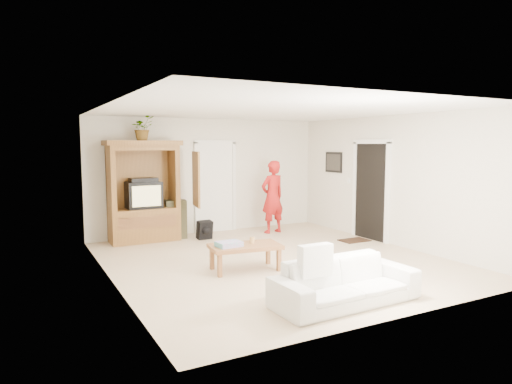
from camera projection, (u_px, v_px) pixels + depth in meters
floor at (274, 260)px, 7.99m from camera, size 6.00×6.00×0.00m
ceiling at (275, 110)px, 7.72m from camera, size 6.00×6.00×0.00m
wall_back at (209, 176)px, 10.48m from camera, size 5.50×0.00×5.50m
wall_front at (407, 208)px, 5.22m from camera, size 5.50×0.00×5.50m
wall_left at (110, 195)px, 6.57m from camera, size 0.00×6.00×6.00m
wall_right at (393, 180)px, 9.14m from camera, size 0.00×6.00×6.00m
armoire at (145, 198)px, 9.49m from camera, size 1.82×1.14×2.10m
door_back at (215, 188)px, 10.56m from camera, size 0.85×0.05×2.04m
doorway_right at (371, 192)px, 9.68m from camera, size 0.05×0.90×2.04m
framed_picture at (334, 162)px, 10.76m from camera, size 0.03×0.60×0.48m
doormat at (354, 240)px, 9.59m from camera, size 0.60×0.40×0.02m
plant at (142, 128)px, 9.30m from camera, size 0.59×0.57×0.51m
man at (273, 197)px, 10.39m from camera, size 0.66×0.48×1.66m
sofa at (345, 282)px, 5.80m from camera, size 1.96×0.81×0.57m
coffee_table at (245, 248)px, 7.32m from camera, size 1.20×0.76×0.42m
towel at (229, 244)px, 7.18m from camera, size 0.40×0.31×0.08m
candle at (252, 240)px, 7.43m from camera, size 0.08×0.08×0.10m
backpack_black at (205, 230)px, 9.73m from camera, size 0.32×0.21×0.39m
backpack_olive at (176, 219)px, 9.84m from camera, size 0.49×0.39×0.83m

